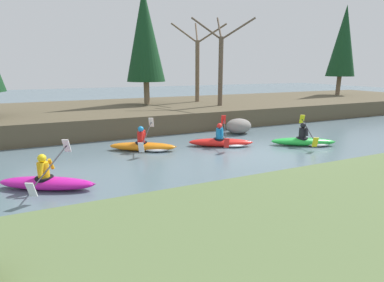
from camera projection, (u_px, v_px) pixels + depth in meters
name	position (u px, v px, depth m)	size (l,w,h in m)	color
ground_plane	(255.00, 153.00, 11.86)	(90.00, 90.00, 0.00)	slate
riverbank_far	(175.00, 111.00, 19.85)	(44.00, 9.31, 1.00)	brown
conifer_tree_left	(145.00, 35.00, 18.47)	(2.43, 2.43, 7.08)	#7A664C
conifer_tree_mid_left	(343.00, 41.00, 25.23)	(2.32, 2.32, 7.38)	brown
bare_tree_mid_upstream	(197.00, 64.00, 20.37)	(3.01, 2.97, 5.41)	brown
bare_tree_mid_downstream	(221.00, 63.00, 18.14)	(3.01, 2.98, 5.42)	brown
kayaker_lead	(306.00, 141.00, 12.92)	(2.68, 1.93, 1.20)	green
kayaker_middle	(223.00, 142.00, 12.79)	(2.70, 1.95, 1.20)	red
kayaker_trailing	(145.00, 146.00, 12.11)	(2.66, 1.94, 1.20)	orange
kayaker_far_back	(47.00, 181.00, 8.24)	(2.67, 1.94, 1.20)	#C61999
boulder_midstream	(239.00, 126.00, 15.30)	(1.36, 1.07, 0.77)	gray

